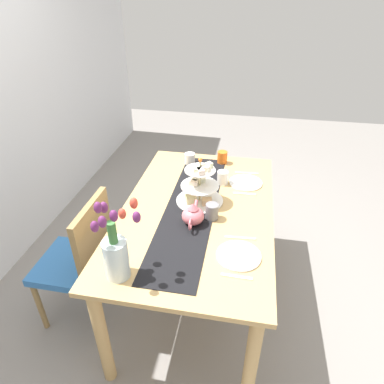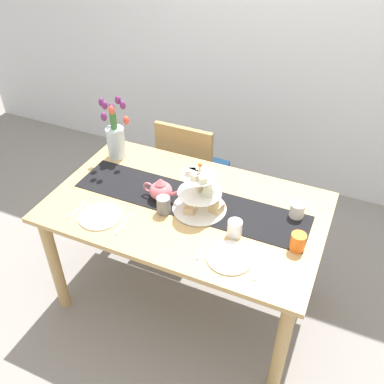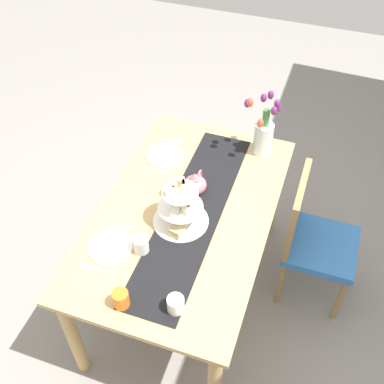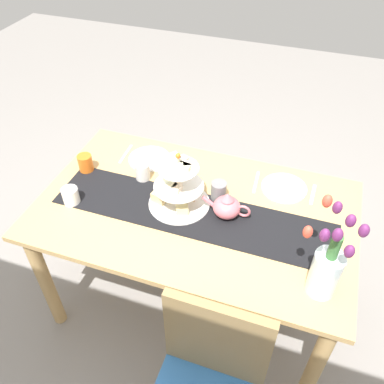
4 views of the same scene
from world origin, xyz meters
TOP-DOWN VIEW (x-y plane):
  - ground_plane at (0.00, 0.00)m, footprint 8.00×8.00m
  - dining_table at (0.00, 0.00)m, footprint 1.53×0.93m
  - chair_left at (-0.28, 0.69)m, footprint 0.42×0.42m
  - table_runner at (0.00, 0.04)m, footprint 1.36×0.30m
  - tiered_cake_stand at (0.09, 0.00)m, footprint 0.30×0.30m
  - teapot at (-0.16, 0.00)m, footprint 0.24×0.13m
  - tulip_vase at (-0.62, 0.28)m, footprint 0.21×0.20m
  - cream_jug at (0.58, 0.16)m, footprint 0.08×0.08m
  - dinner_plate_left at (-0.39, -0.28)m, footprint 0.23×0.23m
  - fork_left at (-0.53, -0.28)m, footprint 0.02×0.15m
  - knife_left at (-0.24, -0.28)m, footprint 0.03×0.17m
  - dinner_plate_right at (0.36, -0.28)m, footprint 0.23×0.23m
  - fork_right at (0.22, -0.28)m, footprint 0.02×0.15m
  - knife_right at (0.51, -0.28)m, footprint 0.02×0.17m
  - mug_grey at (-0.09, -0.10)m, footprint 0.08×0.08m
  - mug_white_text at (0.33, -0.12)m, footprint 0.08×0.08m
  - mug_orange at (0.64, -0.08)m, footprint 0.08×0.08m

SIDE VIEW (x-z plane):
  - ground_plane at x=0.00m, z-range 0.00..0.00m
  - chair_left at x=-0.28m, z-range 0.05..0.96m
  - dining_table at x=0.00m, z-range 0.27..1.05m
  - table_runner at x=0.00m, z-range 0.77..0.78m
  - fork_left at x=-0.53m, z-range 0.77..0.78m
  - knife_left at x=-0.24m, z-range 0.77..0.78m
  - fork_right at x=0.22m, z-range 0.77..0.78m
  - knife_right at x=0.51m, z-range 0.77..0.78m
  - dinner_plate_left at x=-0.39m, z-range 0.77..0.78m
  - dinner_plate_right at x=0.36m, z-range 0.77..0.78m
  - cream_jug at x=0.58m, z-range 0.77..0.86m
  - mug_white_text at x=0.33m, z-range 0.77..0.87m
  - mug_orange at x=0.64m, z-range 0.77..0.87m
  - mug_grey at x=-0.09m, z-range 0.78..0.87m
  - teapot at x=-0.16m, z-range 0.76..0.90m
  - tiered_cake_stand at x=0.09m, z-range 0.72..1.02m
  - tulip_vase at x=-0.62m, z-range 0.72..1.13m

